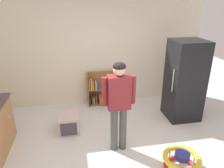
{
  "coord_description": "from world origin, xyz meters",
  "views": [
    {
      "loc": [
        -0.64,
        -2.84,
        2.56
      ],
      "look_at": [
        0.01,
        0.69,
        1.12
      ],
      "focal_mm": 34.03,
      "sensor_mm": 36.0,
      "label": 1
    }
  ],
  "objects_px": {
    "baby_walker": "(181,161)",
    "pet_carrier": "(69,122)",
    "refrigerator": "(185,81)",
    "standing_person": "(119,100)",
    "bookshelf": "(101,90)"
  },
  "relations": [
    {
      "from": "bookshelf",
      "to": "pet_carrier",
      "type": "bearing_deg",
      "value": -126.85
    },
    {
      "from": "standing_person",
      "to": "baby_walker",
      "type": "relative_size",
      "value": 2.72
    },
    {
      "from": "refrigerator",
      "to": "pet_carrier",
      "type": "height_order",
      "value": "refrigerator"
    },
    {
      "from": "standing_person",
      "to": "pet_carrier",
      "type": "height_order",
      "value": "standing_person"
    },
    {
      "from": "refrigerator",
      "to": "standing_person",
      "type": "xyz_separation_m",
      "value": [
        -1.67,
        -0.88,
        0.1
      ]
    },
    {
      "from": "refrigerator",
      "to": "baby_walker",
      "type": "bearing_deg",
      "value": -116.79
    },
    {
      "from": "baby_walker",
      "to": "pet_carrier",
      "type": "relative_size",
      "value": 1.09
    },
    {
      "from": "baby_walker",
      "to": "pet_carrier",
      "type": "xyz_separation_m",
      "value": [
        -1.77,
        1.47,
        0.02
      ]
    },
    {
      "from": "refrigerator",
      "to": "standing_person",
      "type": "relative_size",
      "value": 1.08
    },
    {
      "from": "bookshelf",
      "to": "standing_person",
      "type": "relative_size",
      "value": 0.52
    },
    {
      "from": "refrigerator",
      "to": "bookshelf",
      "type": "xyz_separation_m",
      "value": [
        -1.74,
        0.99,
        -0.52
      ]
    },
    {
      "from": "refrigerator",
      "to": "bookshelf",
      "type": "distance_m",
      "value": 2.07
    },
    {
      "from": "refrigerator",
      "to": "standing_person",
      "type": "bearing_deg",
      "value": -152.36
    },
    {
      "from": "refrigerator",
      "to": "baby_walker",
      "type": "xyz_separation_m",
      "value": [
        -0.79,
        -1.57,
        -0.73
      ]
    },
    {
      "from": "refrigerator",
      "to": "standing_person",
      "type": "height_order",
      "value": "refrigerator"
    }
  ]
}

